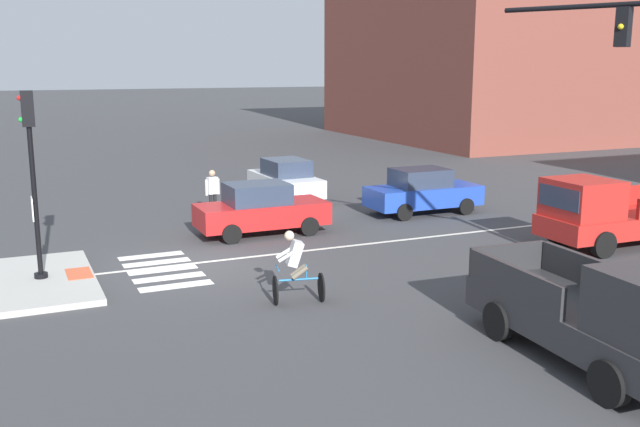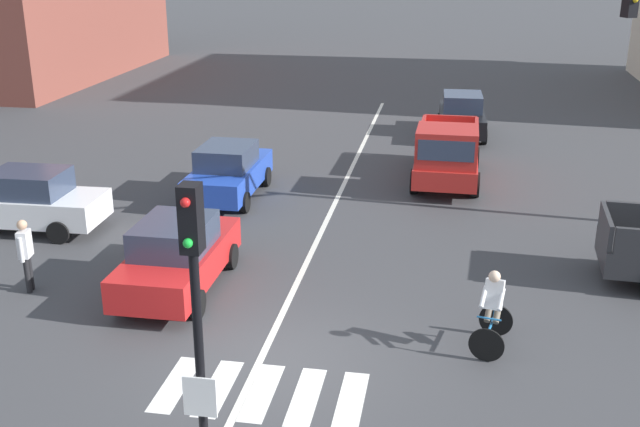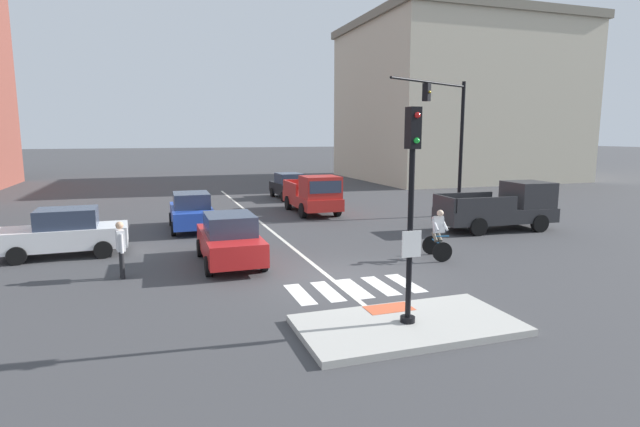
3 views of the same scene
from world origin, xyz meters
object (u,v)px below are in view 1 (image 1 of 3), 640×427
(pedestrian_at_curb_left, at_px, (213,189))
(car_white_cross_left, at_px, (285,180))
(car_blue_westbound_far, at_px, (423,191))
(pickup_truck_charcoal_cross_right, at_px, (608,317))
(car_red_westbound_near, at_px, (261,209))
(pickup_truck_red_eastbound_far, at_px, (611,214))
(signal_pole, at_px, (32,167))
(cyclist, at_px, (296,266))

(pedestrian_at_curb_left, bearing_deg, car_white_cross_left, 119.45)
(car_blue_westbound_far, height_order, pedestrian_at_curb_left, pedestrian_at_curb_left)
(car_white_cross_left, height_order, pickup_truck_charcoal_cross_right, pickup_truck_charcoal_cross_right)
(car_red_westbound_near, distance_m, car_white_cross_left, 5.94)
(car_blue_westbound_far, bearing_deg, pickup_truck_charcoal_cross_right, -18.57)
(pedestrian_at_curb_left, bearing_deg, pickup_truck_red_eastbound_far, 46.84)
(car_red_westbound_near, bearing_deg, pickup_truck_charcoal_cross_right, 9.44)
(signal_pole, bearing_deg, car_red_westbound_near, 112.69)
(pickup_truck_charcoal_cross_right, xyz_separation_m, pedestrian_at_curb_left, (-15.50, -2.70, 0.00))
(car_blue_westbound_far, bearing_deg, pickup_truck_red_eastbound_far, 20.80)
(cyclist, bearing_deg, pickup_truck_charcoal_cross_right, 32.75)
(car_red_westbound_near, xyz_separation_m, car_white_cross_left, (-5.21, 2.87, 0.00))
(signal_pole, bearing_deg, pickup_truck_red_eastbound_far, 79.46)
(cyclist, bearing_deg, pickup_truck_red_eastbound_far, 95.62)
(signal_pole, distance_m, car_blue_westbound_far, 13.73)
(signal_pole, bearing_deg, pickup_truck_charcoal_cross_right, 42.66)
(pickup_truck_charcoal_cross_right, distance_m, pedestrian_at_curb_left, 15.73)
(car_white_cross_left, xyz_separation_m, pickup_truck_red_eastbound_far, (10.90, 5.98, 0.17))
(pedestrian_at_curb_left, bearing_deg, car_red_westbound_near, 11.55)
(car_blue_westbound_far, relative_size, pedestrian_at_curb_left, 2.46)
(car_red_westbound_near, distance_m, pedestrian_at_curb_left, 3.29)
(cyclist, height_order, pedestrian_at_curb_left, cyclist)
(pickup_truck_charcoal_cross_right, relative_size, pickup_truck_red_eastbound_far, 1.01)
(pickup_truck_charcoal_cross_right, height_order, cyclist, pickup_truck_charcoal_cross_right)
(signal_pole, height_order, car_blue_westbound_far, signal_pole)
(pickup_truck_charcoal_cross_right, bearing_deg, pedestrian_at_curb_left, -170.12)
(car_white_cross_left, distance_m, car_blue_westbound_far, 5.72)
(pickup_truck_red_eastbound_far, bearing_deg, signal_pole, -100.54)
(car_blue_westbound_far, bearing_deg, cyclist, -46.95)
(signal_pole, height_order, car_red_westbound_near, signal_pole)
(car_red_westbound_near, height_order, car_white_cross_left, same)
(car_red_westbound_near, bearing_deg, car_white_cross_left, 151.17)
(signal_pole, xyz_separation_m, car_white_cross_left, (-8.01, 9.56, -2.07))
(car_red_westbound_near, distance_m, car_blue_westbound_far, 6.45)
(cyclist, bearing_deg, pedestrian_at_curb_left, 174.91)
(car_red_westbound_near, relative_size, pickup_truck_charcoal_cross_right, 0.79)
(signal_pole, relative_size, pickup_truck_charcoal_cross_right, 0.87)
(car_white_cross_left, bearing_deg, pickup_truck_charcoal_cross_right, -2.70)
(signal_pole, bearing_deg, car_white_cross_left, 129.94)
(signal_pole, height_order, car_white_cross_left, signal_pole)
(car_red_westbound_near, relative_size, cyclist, 2.45)
(car_red_westbound_near, bearing_deg, pedestrian_at_curb_left, -168.45)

